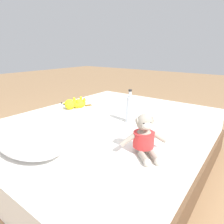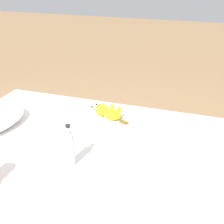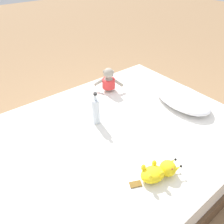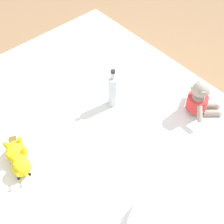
% 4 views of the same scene
% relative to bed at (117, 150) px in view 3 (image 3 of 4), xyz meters
% --- Properties ---
extents(ground_plane, '(16.00, 16.00, 0.00)m').
position_rel_bed_xyz_m(ground_plane, '(0.00, 0.00, -0.22)').
color(ground_plane, '#93704C').
extents(bed, '(1.56, 1.97, 0.45)m').
position_rel_bed_xyz_m(bed, '(0.00, 0.00, 0.00)').
color(bed, brown).
rests_on(bed, ground_plane).
extents(pillow, '(0.61, 0.41, 0.11)m').
position_rel_bed_xyz_m(pillow, '(0.07, 0.67, 0.29)').
color(pillow, white).
rests_on(pillow, bed).
extents(plush_monkey, '(0.26, 0.26, 0.24)m').
position_rel_bed_xyz_m(plush_monkey, '(-0.51, 0.30, 0.32)').
color(plush_monkey, '#9E9384').
rests_on(plush_monkey, bed).
extents(plush_yellow_creature, '(0.16, 0.33, 0.10)m').
position_rel_bed_xyz_m(plush_yellow_creature, '(0.48, -0.08, 0.28)').
color(plush_yellow_creature, yellow).
rests_on(plush_yellow_creature, bed).
extents(glass_bottle, '(0.06, 0.06, 0.27)m').
position_rel_bed_xyz_m(glass_bottle, '(-0.17, -0.08, 0.34)').
color(glass_bottle, silver).
rests_on(glass_bottle, bed).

